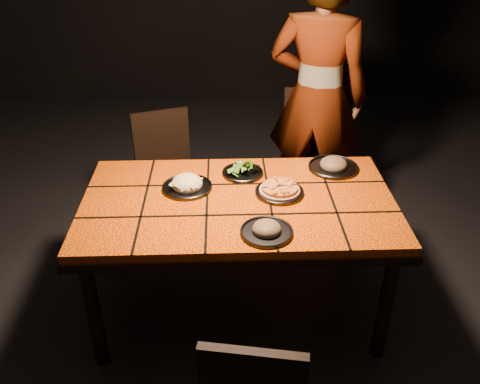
{
  "coord_description": "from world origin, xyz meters",
  "views": [
    {
      "loc": [
        -0.07,
        -2.22,
        2.12
      ],
      "look_at": [
        0.01,
        -0.05,
        0.82
      ],
      "focal_mm": 38.0,
      "sensor_mm": 36.0,
      "label": 1
    }
  ],
  "objects_px": {
    "dining_table": "(238,212)",
    "plate_pasta": "(187,185)",
    "chair_far_right": "(315,148)",
    "diner": "(317,98)",
    "plate_pizza": "(280,191)",
    "chair_far_left": "(166,166)"
  },
  "relations": [
    {
      "from": "chair_far_right",
      "to": "plate_pasta",
      "type": "height_order",
      "value": "chair_far_right"
    },
    {
      "from": "chair_far_left",
      "to": "plate_pizza",
      "type": "relative_size",
      "value": 3.34
    },
    {
      "from": "chair_far_left",
      "to": "diner",
      "type": "height_order",
      "value": "diner"
    },
    {
      "from": "diner",
      "to": "dining_table",
      "type": "bearing_deg",
      "value": 79.36
    },
    {
      "from": "dining_table",
      "to": "diner",
      "type": "bearing_deg",
      "value": 60.56
    },
    {
      "from": "diner",
      "to": "plate_pizza",
      "type": "height_order",
      "value": "diner"
    },
    {
      "from": "dining_table",
      "to": "chair_far_right",
      "type": "height_order",
      "value": "chair_far_right"
    },
    {
      "from": "diner",
      "to": "plate_pasta",
      "type": "height_order",
      "value": "diner"
    },
    {
      "from": "dining_table",
      "to": "chair_far_left",
      "type": "bearing_deg",
      "value": 118.08
    },
    {
      "from": "plate_pasta",
      "to": "chair_far_left",
      "type": "bearing_deg",
      "value": 104.67
    },
    {
      "from": "dining_table",
      "to": "plate_pasta",
      "type": "relative_size",
      "value": 6.08
    },
    {
      "from": "chair_far_left",
      "to": "plate_pasta",
      "type": "bearing_deg",
      "value": -93.2
    },
    {
      "from": "chair_far_right",
      "to": "diner",
      "type": "xyz_separation_m",
      "value": [
        -0.01,
        0.01,
        0.37
      ]
    },
    {
      "from": "dining_table",
      "to": "chair_far_right",
      "type": "distance_m",
      "value": 1.15
    },
    {
      "from": "dining_table",
      "to": "chair_far_left",
      "type": "height_order",
      "value": "chair_far_left"
    },
    {
      "from": "plate_pizza",
      "to": "plate_pasta",
      "type": "bearing_deg",
      "value": 171.77
    },
    {
      "from": "chair_far_right",
      "to": "plate_pizza",
      "type": "xyz_separation_m",
      "value": [
        -0.36,
        -0.95,
        0.22
      ]
    },
    {
      "from": "dining_table",
      "to": "chair_far_right",
      "type": "bearing_deg",
      "value": 59.94
    },
    {
      "from": "diner",
      "to": "plate_pizza",
      "type": "xyz_separation_m",
      "value": [
        -0.35,
        -0.95,
        -0.15
      ]
    },
    {
      "from": "dining_table",
      "to": "diner",
      "type": "xyz_separation_m",
      "value": [
        0.56,
        1.0,
        0.25
      ]
    },
    {
      "from": "plate_pizza",
      "to": "chair_far_left",
      "type": "bearing_deg",
      "value": 129.45
    },
    {
      "from": "chair_far_right",
      "to": "dining_table",
      "type": "bearing_deg",
      "value": -122.44
    }
  ]
}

